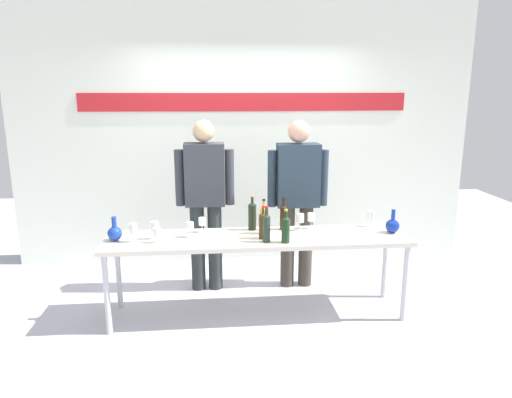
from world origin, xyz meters
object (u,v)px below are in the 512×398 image
Objects in this scene: wine_glass_right_0 at (371,215)px; presenter_left at (205,196)px; wine_glass_right_2 at (300,218)px; wine_bottle_1 at (266,227)px; wine_glass_left_4 at (190,226)px; decanter_blue_right at (393,226)px; wine_glass_left_3 at (155,226)px; wine_bottle_3 at (264,219)px; decanter_blue_left at (115,233)px; wine_glass_left_0 at (157,232)px; wine_glass_left_2 at (202,222)px; display_table at (258,243)px; wine_bottle_4 at (252,215)px; wine_glass_left_1 at (133,229)px; wine_bottle_0 at (286,228)px; wine_bottle_5 at (263,225)px; wine_glass_right_1 at (311,218)px; wine_bottle_2 at (284,216)px; presenter_right at (298,194)px.

presenter_left is at bearing 165.77° from wine_glass_right_0.
presenter_left reaches higher than wine_glass_right_2.
wine_bottle_1 reaches higher than wine_glass_right_2.
decanter_blue_right is at bearing -1.32° from wine_glass_left_4.
wine_glass_left_3 is 0.30m from wine_glass_left_4.
wine_glass_right_2 is (0.34, 0.06, -0.02)m from wine_bottle_3.
decanter_blue_left is 2.44m from decanter_blue_right.
wine_glass_left_0 is at bearing 176.22° from wine_bottle_1.
display_table is at bearing -19.28° from wine_glass_left_2.
wine_glass_left_1 is at bearing -165.91° from wine_bottle_4.
wine_glass_left_4 is at bearing 4.72° from wine_glass_left_3.
wine_bottle_0 is 1.79× the size of wine_glass_left_1.
wine_glass_left_3 is (-0.86, -0.19, -0.03)m from wine_bottle_4.
wine_bottle_3 is at bearing -8.94° from wine_glass_left_2.
presenter_left reaches higher than wine_bottle_1.
presenter_left is 5.90× the size of wine_bottle_5.
wine_bottle_4 is at bearing 126.93° from wine_bottle_3.
wine_glass_right_1 is at bearing 164.15° from decanter_blue_right.
presenter_left reaches higher than wine_glass_left_1.
display_table is 8.13× the size of wine_bottle_4.
wine_glass_left_3 reaches higher than wine_glass_right_1.
wine_bottle_4 is at bearing 14.09° from wine_glass_left_1.
wine_bottle_1 reaches higher than display_table.
decanter_blue_left is 1.56× the size of wine_glass_left_4.
presenter_left is 0.84m from wine_bottle_2.
wine_glass_left_2 is (-0.71, 0.35, -0.03)m from wine_bottle_0.
wine_glass_left_1 is at bearing -169.67° from wine_bottle_2.
wine_bottle_0 is 0.22m from wine_bottle_5.
wine_bottle_2 is 1.85× the size of wine_glass_left_1.
wine_glass_right_0 is at bearing 14.58° from wine_bottle_5.
wine_glass_right_1 reaches higher than wine_glass_left_2.
wine_glass_left_1 is (-1.10, 0.01, -0.01)m from wine_bottle_5.
wine_glass_right_2 is at bearing -7.75° from wine_bottle_4.
wine_glass_left_0 is at bearing -152.13° from presenter_right.
wine_glass_left_4 is (-0.63, 0.10, -0.03)m from wine_bottle_5.
wine_glass_left_4 is 0.93× the size of wine_glass_right_1.
wine_bottle_0 is at bearing -34.89° from wine_bottle_5.
wine_glass_left_1 reaches higher than wine_glass_left_0.
decanter_blue_right is 2.28m from wine_glass_left_1.
wine_bottle_2 is at bearing 59.73° from wine_bottle_1.
presenter_left is 11.43× the size of wine_glass_right_0.
decanter_blue_left is 0.76m from wine_glass_left_2.
display_table is 0.46m from wine_glass_right_2.
wine_bottle_5 is at bearing -150.43° from wine_glass_right_2.
presenter_right is 11.38× the size of wine_glass_right_0.
wine_bottle_3 is 0.15m from wine_bottle_4.
wine_bottle_4 is (-0.09, 0.12, 0.01)m from wine_bottle_3.
wine_bottle_3 reaches higher than wine_glass_left_3.
wine_glass_left_3 reaches higher than wine_glass_left_4.
wine_bottle_3 reaches higher than wine_glass_left_4.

